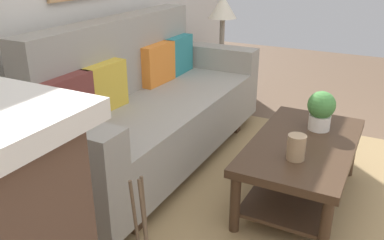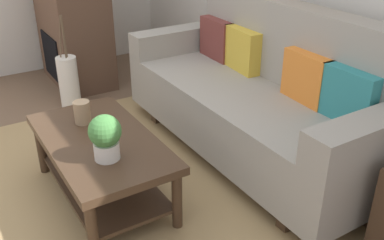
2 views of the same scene
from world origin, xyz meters
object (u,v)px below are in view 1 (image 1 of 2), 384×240
Objects in this scene: throw_pillow_teal at (178,55)px; coffee_table at (302,158)px; throw_pillow_maroon at (67,102)px; side_table at (221,79)px; throw_pillow_orange at (157,64)px; throw_pillow_mustard at (103,87)px; potted_plant_tabletop at (321,109)px; tabletop_vase at (296,147)px; table_lamp at (223,9)px; couch at (148,109)px.

coffee_table is (-0.72, -1.29, -0.37)m from throw_pillow_teal.
throw_pillow_teal is at bearing 0.00° from throw_pillow_maroon.
coffee_table is 1.86m from side_table.
side_table is at bearing -6.03° from throw_pillow_orange.
throw_pillow_maroon is 1.00× the size of throw_pillow_orange.
throw_pillow_mustard is 1.37× the size of potted_plant_tabletop.
tabletop_vase is at bearing -144.71° from side_table.
tabletop_vase is 0.49m from potted_plant_tabletop.
tabletop_vase is 2.07m from side_table.
table_lamp reaches higher than tabletop_vase.
throw_pillow_orange is at bearing 83.98° from potted_plant_tabletop.
side_table is (1.39, 0.01, -0.15)m from couch.
throw_pillow_maroon is at bearing 180.00° from throw_pillow_teal.
throw_pillow_teal is 0.33× the size of coffee_table.
throw_pillow_orange is at bearing 20.33° from couch.
throw_pillow_teal is 0.83m from side_table.
throw_pillow_teal reaches higher than potted_plant_tabletop.
coffee_table is 1.96× the size of side_table.
tabletop_vase is (-0.63, -1.30, -0.18)m from throw_pillow_orange.
coffee_table is at bearing -119.00° from throw_pillow_teal.
throw_pillow_mustard and throw_pillow_teal have the same top height.
throw_pillow_maroon is at bearing 106.76° from tabletop_vase.
potted_plant_tabletop is (0.88, -1.34, -0.11)m from throw_pillow_maroon.
throw_pillow_teal is at bearing 10.50° from couch.
throw_pillow_teal is at bearing 171.14° from side_table.
potted_plant_tabletop is (-0.14, -1.34, -0.11)m from throw_pillow_orange.
throw_pillow_maroon is 1.36m from throw_pillow_teal.
throw_pillow_mustard reaches higher than potted_plant_tabletop.
throw_pillow_teal is 1.42m from potted_plant_tabletop.
throw_pillow_teal reaches higher than side_table.
side_table reaches higher than coffee_table.
couch is 0.73m from throw_pillow_teal.
throw_pillow_mustard is 1.00× the size of throw_pillow_orange.
couch reaches higher than throw_pillow_orange.
throw_pillow_maroon is at bearing 123.36° from potted_plant_tabletop.
couch is 1.99× the size of coffee_table.
throw_pillow_maroon is 2.12m from side_table.
throw_pillow_mustard is 0.33× the size of coffee_table.
throw_pillow_mustard is at bearing 111.99° from potted_plant_tabletop.
throw_pillow_maroon is at bearing 176.93° from table_lamp.
side_table is at bearing 35.29° from tabletop_vase.
potted_plant_tabletop is 1.74m from side_table.
throw_pillow_orange reaches higher than potted_plant_tabletop.
tabletop_vase is at bearing -144.71° from table_lamp.
potted_plant_tabletop is at bearing -68.01° from throw_pillow_mustard.
throw_pillow_teal is (1.02, 0.00, 0.00)m from throw_pillow_mustard.
tabletop_vase is 0.56× the size of potted_plant_tabletop.
side_table is (1.43, 1.18, -0.03)m from coffee_table.
throw_pillow_teal is (0.68, 0.13, 0.25)m from couch.
throw_pillow_orange is (0.68, 0.00, 0.00)m from throw_pillow_mustard.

